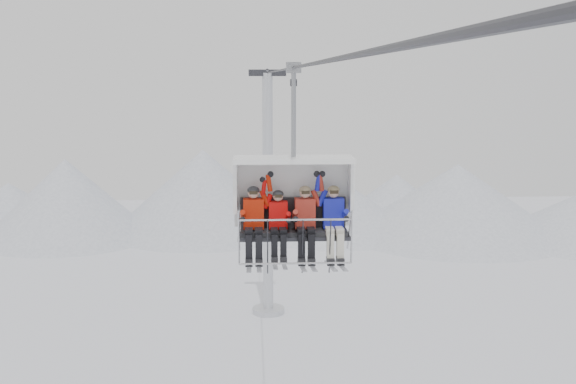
{
  "coord_description": "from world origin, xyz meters",
  "views": [
    {
      "loc": [
        -0.85,
        -16.87,
        13.13
      ],
      "look_at": [
        0.0,
        0.0,
        10.41
      ],
      "focal_mm": 45.0,
      "sensor_mm": 36.0,
      "label": 1
    }
  ],
  "objects_px": {
    "skier_far_left": "(254,220)",
    "skier_center_left": "(278,222)",
    "lift_tower_right": "(268,212)",
    "chairlift_carrier": "(293,195)",
    "skier_far_right": "(334,220)",
    "skier_center_right": "(305,220)"
  },
  "relations": [
    {
      "from": "skier_center_left",
      "to": "skier_far_right",
      "type": "bearing_deg",
      "value": 0.56
    },
    {
      "from": "skier_far_left",
      "to": "skier_center_right",
      "type": "xyz_separation_m",
      "value": [
        1.06,
        -0.0,
        -0.0
      ]
    },
    {
      "from": "lift_tower_right",
      "to": "skier_center_left",
      "type": "height_order",
      "value": "lift_tower_right"
    },
    {
      "from": "chairlift_carrier",
      "to": "skier_far_left",
      "type": "relative_size",
      "value": 2.36
    },
    {
      "from": "lift_tower_right",
      "to": "skier_center_left",
      "type": "xyz_separation_m",
      "value": [
        -0.32,
        -24.44,
        4.4
      ]
    },
    {
      "from": "skier_far_left",
      "to": "skier_center_left",
      "type": "xyz_separation_m",
      "value": [
        0.5,
        -0.01,
        -0.04
      ]
    },
    {
      "from": "chairlift_carrier",
      "to": "skier_center_left",
      "type": "relative_size",
      "value": 2.36
    },
    {
      "from": "chairlift_carrier",
      "to": "skier_far_right",
      "type": "distance_m",
      "value": 0.99
    },
    {
      "from": "lift_tower_right",
      "to": "chairlift_carrier",
      "type": "distance_m",
      "value": 24.62
    },
    {
      "from": "skier_center_left",
      "to": "chairlift_carrier",
      "type": "bearing_deg",
      "value": 44.47
    },
    {
      "from": "chairlift_carrier",
      "to": "skier_far_left",
      "type": "xyz_separation_m",
      "value": [
        -0.82,
        -0.3,
        -0.47
      ]
    },
    {
      "from": "chairlift_carrier",
      "to": "skier_center_right",
      "type": "distance_m",
      "value": 0.61
    },
    {
      "from": "chairlift_carrier",
      "to": "skier_far_right",
      "type": "relative_size",
      "value": 2.36
    },
    {
      "from": "lift_tower_right",
      "to": "skier_far_left",
      "type": "distance_m",
      "value": 24.84
    },
    {
      "from": "skier_far_right",
      "to": "skier_center_left",
      "type": "bearing_deg",
      "value": -179.44
    },
    {
      "from": "skier_center_right",
      "to": "skier_far_right",
      "type": "height_order",
      "value": "skier_far_right"
    },
    {
      "from": "lift_tower_right",
      "to": "chairlift_carrier",
      "type": "height_order",
      "value": "lift_tower_right"
    },
    {
      "from": "lift_tower_right",
      "to": "skier_far_left",
      "type": "xyz_separation_m",
      "value": [
        -0.82,
        -24.43,
        4.44
      ]
    },
    {
      "from": "chairlift_carrier",
      "to": "skier_far_right",
      "type": "xyz_separation_m",
      "value": [
        0.82,
        -0.3,
        -0.47
      ]
    },
    {
      "from": "lift_tower_right",
      "to": "skier_far_left",
      "type": "height_order",
      "value": "lift_tower_right"
    },
    {
      "from": "chairlift_carrier",
      "to": "skier_center_right",
      "type": "bearing_deg",
      "value": -52.38
    },
    {
      "from": "skier_far_left",
      "to": "skier_center_left",
      "type": "height_order",
      "value": "skier_far_left"
    }
  ]
}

